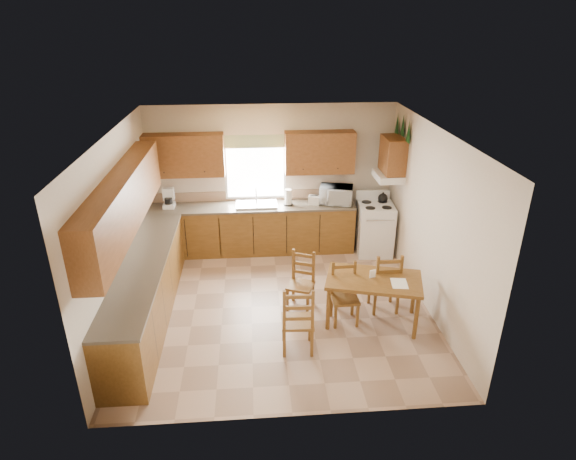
{
  "coord_description": "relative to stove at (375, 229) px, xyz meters",
  "views": [
    {
      "loc": [
        -0.37,
        -6.3,
        4.14
      ],
      "look_at": [
        0.15,
        0.3,
        1.15
      ],
      "focal_mm": 30.0,
      "sensor_mm": 36.0,
      "label": 1
    }
  ],
  "objects": [
    {
      "name": "paper_towel",
      "position": [
        -1.6,
        0.23,
        0.6
      ],
      "size": [
        0.16,
        0.16,
        0.3
      ],
      "primitive_type": "cylinder",
      "rotation": [
        0.0,
        0.0,
        -0.25
      ],
      "color": "white",
      "rests_on": "counter_back"
    },
    {
      "name": "chair_near_left",
      "position": [
        -1.71,
        -2.75,
        0.03
      ],
      "size": [
        0.44,
        0.42,
        1.0
      ],
      "primitive_type": "cube",
      "rotation": [
        0.0,
        0.0,
        3.1
      ],
      "color": "brown",
      "rests_on": "floor"
    },
    {
      "name": "lower_cab_back",
      "position": [
        -2.25,
        0.25,
        -0.03
      ],
      "size": [
        3.75,
        0.6,
        0.88
      ],
      "primitive_type": "cube",
      "color": "brown",
      "rests_on": "floor"
    },
    {
      "name": "dining_table",
      "position": [
        -0.57,
        -2.2,
        -0.11
      ],
      "size": [
        1.48,
        1.08,
        0.71
      ],
      "primitive_type": "cube",
      "rotation": [
        0.0,
        0.0,
        -0.26
      ],
      "color": "brown",
      "rests_on": "floor"
    },
    {
      "name": "table_card",
      "position": [
        -0.59,
        -2.17,
        0.3
      ],
      "size": [
        0.09,
        0.05,
        0.12
      ],
      "primitive_type": "cube",
      "rotation": [
        0.0,
        0.0,
        0.35
      ],
      "color": "white",
      "rests_on": "dining_table"
    },
    {
      "name": "upper_cab_back_left",
      "position": [
        -3.43,
        0.38,
        1.39
      ],
      "size": [
        1.41,
        0.33,
        0.75
      ],
      "primitive_type": "cube",
      "color": "brown",
      "rests_on": "wall_back"
    },
    {
      "name": "counter_back",
      "position": [
        -2.25,
        0.25,
        0.43
      ],
      "size": [
        3.75,
        0.63,
        0.04
      ],
      "primitive_type": "cube",
      "color": "#4F463B",
      "rests_on": "lower_cab_back"
    },
    {
      "name": "window_valance",
      "position": [
        -2.18,
        0.49,
        1.58
      ],
      "size": [
        1.19,
        0.01,
        0.24
      ],
      "primitive_type": "cube",
      "color": "#4A763B",
      "rests_on": "wall_back"
    },
    {
      "name": "floor",
      "position": [
        -1.88,
        -1.7,
        -0.47
      ],
      "size": [
        4.5,
        4.5,
        0.0
      ],
      "primitive_type": "plane",
      "color": "tan",
      "rests_on": "ground"
    },
    {
      "name": "microwave",
      "position": [
        -0.71,
        0.25,
        0.62
      ],
      "size": [
        0.63,
        0.51,
        0.33
      ],
      "primitive_type": "imported",
      "rotation": [
        0.0,
        0.0,
        -0.24
      ],
      "color": "white",
      "rests_on": "counter_back"
    },
    {
      "name": "toaster",
      "position": [
        -1.12,
        0.21,
        0.53
      ],
      "size": [
        0.23,
        0.19,
        0.17
      ],
      "primitive_type": "cube",
      "rotation": [
        0.0,
        0.0,
        -0.33
      ],
      "color": "white",
      "rests_on": "counter_back"
    },
    {
      "name": "counter_left",
      "position": [
        -3.83,
        -1.85,
        0.43
      ],
      "size": [
        0.63,
        3.6,
        0.04
      ],
      "primitive_type": "cube",
      "color": "#4F463B",
      "rests_on": "lower_cab_left"
    },
    {
      "name": "upper_cab_left",
      "position": [
        -3.96,
        -1.85,
        1.39
      ],
      "size": [
        0.33,
        3.6,
        0.75
      ],
      "primitive_type": "cube",
      "color": "brown",
      "rests_on": "wall_left"
    },
    {
      "name": "backsplash",
      "position": [
        -2.25,
        0.54,
        0.54
      ],
      "size": [
        3.75,
        0.01,
        0.18
      ],
      "primitive_type": "cube",
      "color": "#92735A",
      "rests_on": "counter_back"
    },
    {
      "name": "stove",
      "position": [
        0.0,
        0.0,
        0.0
      ],
      "size": [
        0.68,
        0.69,
        0.94
      ],
      "primitive_type": "cube",
      "rotation": [
        0.0,
        0.0,
        -0.07
      ],
      "color": "white",
      "rests_on": "floor"
    },
    {
      "name": "pine_decal_c",
      "position": [
        0.33,
        0.27,
        1.91
      ],
      "size": [
        0.22,
        0.22,
        0.36
      ],
      "primitive_type": "cone",
      "color": "#103314",
      "rests_on": "wall_right"
    },
    {
      "name": "chair_far_right",
      "position": [
        -0.97,
        -2.19,
        -0.02
      ],
      "size": [
        0.39,
        0.37,
        0.9
      ],
      "primitive_type": "cube",
      "rotation": [
        0.0,
        0.0,
        0.03
      ],
      "color": "brown",
      "rests_on": "floor"
    },
    {
      "name": "upper_cab_back_right",
      "position": [
        -1.02,
        0.38,
        1.39
      ],
      "size": [
        1.25,
        0.33,
        0.75
      ],
      "primitive_type": "cube",
      "color": "brown",
      "rests_on": "wall_back"
    },
    {
      "name": "chair_far_left",
      "position": [
        -1.57,
        -1.77,
        -0.02
      ],
      "size": [
        0.48,
        0.47,
        0.9
      ],
      "primitive_type": "cube",
      "rotation": [
        0.0,
        0.0,
        -0.39
      ],
      "color": "brown",
      "rests_on": "floor"
    },
    {
      "name": "sink_basin",
      "position": [
        -2.18,
        0.25,
        0.47
      ],
      "size": [
        0.75,
        0.45,
        0.04
      ],
      "primitive_type": "cube",
      "color": "silver",
      "rests_on": "counter_back"
    },
    {
      "name": "wall_right",
      "position": [
        0.37,
        -1.7,
        0.88
      ],
      "size": [
        4.5,
        4.5,
        0.0
      ],
      "primitive_type": "plane",
      "color": "beige",
      "rests_on": "floor"
    },
    {
      "name": "coffeemaker",
      "position": [
        -3.76,
        0.27,
        0.62
      ],
      "size": [
        0.23,
        0.26,
        0.34
      ],
      "primitive_type": "cube",
      "rotation": [
        0.0,
        0.0,
        -0.12
      ],
      "color": "white",
      "rests_on": "counter_back"
    },
    {
      "name": "lower_cab_left",
      "position": [
        -3.83,
        -1.85,
        -0.03
      ],
      "size": [
        0.6,
        3.6,
        0.88
      ],
      "primitive_type": "cube",
      "color": "brown",
      "rests_on": "floor"
    },
    {
      "name": "range_hood",
      "position": [
        0.15,
        -0.05,
        1.05
      ],
      "size": [
        0.44,
        0.62,
        0.12
      ],
      "primitive_type": "cube",
      "color": "white",
      "rests_on": "wall_right"
    },
    {
      "name": "table_paper",
      "position": [
        -0.25,
        -2.36,
        0.25
      ],
      "size": [
        0.26,
        0.32,
        0.0
      ],
      "primitive_type": "cube",
      "rotation": [
        0.0,
        0.0,
        -0.14
      ],
      "color": "white",
      "rests_on": "dining_table"
    },
    {
      "name": "ceiling",
      "position": [
        -1.88,
        -1.7,
        2.23
      ],
      "size": [
        4.5,
        4.5,
        0.0
      ],
      "primitive_type": "plane",
      "color": "olive",
      "rests_on": "floor"
    },
    {
      "name": "window_frame",
      "position": [
        -2.18,
        0.52,
        1.08
      ],
      "size": [
        1.13,
        0.02,
        1.18
      ],
      "primitive_type": "cube",
      "color": "white",
      "rests_on": "wall_back"
    },
    {
      "name": "wall_front",
      "position": [
        -1.88,
        -3.95,
        0.88
      ],
      "size": [
        4.5,
        4.5,
        0.0
      ],
      "primitive_type": "plane",
      "color": "beige",
      "rests_on": "floor"
    },
    {
      "name": "window_pane",
      "position": [
        -2.18,
        0.51,
        1.08
      ],
      "size": [
        1.05,
        0.01,
        1.1
      ],
      "primitive_type": "cube",
      "color": "white",
      "rests_on": "wall_back"
    },
    {
      "name": "upper_cab_stove",
      "position": [
        0.2,
        -0.05,
        1.43
      ],
      "size": [
        0.33,
        0.62,
        0.62
      ],
      "primitive_type": "cube",
      "color": "brown",
      "rests_on": "wall_right"
    },
    {
      "name": "wall_back",
      "position": [
        -1.88,
        0.55,
        0.88
      ],
      "size": [
        4.5,
        4.5,
        0.0
      ],
      "primitive_type": "plane",
      "color": "beige",
      "rests_on": "floor"
    },
    {
      "name": "chair_near_right",
      "position": [
        -0.32,
        -1.89,
        0.02
      ],
      "size": [
        0.41,
        0.39,
        0.97
      ],
      "primitive_type": "cube",
      "rotation": [
        0.0,
        0.0,
        3.15
      ],
      "color": "brown",
      "rests_on": "floor"
    },
    {
      "name": "pine_decal_a",
      "position": [
        0.33,
        -0.37,
        1.91
      ],
      "size": [
        0.22,
        0.22,
        0.36
      ],
      "primitive_type": "cone",
      "color": "#103314",
      "rests_on": "wall_right"
    },
    {
      "name": "pine_decal_b",
      "position": [
        0.33,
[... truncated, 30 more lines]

